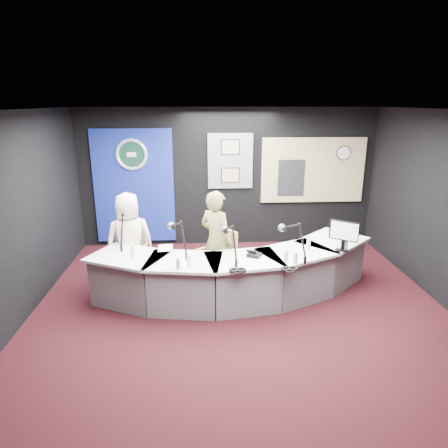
{
  "coord_description": "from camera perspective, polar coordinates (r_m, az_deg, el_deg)",
  "views": [
    {
      "loc": [
        -0.53,
        -5.04,
        2.91
      ],
      "look_at": [
        -0.2,
        0.8,
        1.1
      ],
      "focal_mm": 32.0,
      "sensor_mm": 36.0,
      "label": 1
    }
  ],
  "objects": [
    {
      "name": "ground",
      "position": [
        5.84,
        2.46,
        -12.69
      ],
      "size": [
        6.0,
        6.0,
        0.0
      ],
      "primitive_type": "plane",
      "color": "black",
      "rests_on": "ground"
    },
    {
      "name": "ceiling",
      "position": [
        5.07,
        2.88,
        15.93
      ],
      "size": [
        6.0,
        6.0,
        0.02
      ],
      "primitive_type": "cube",
      "color": "silver",
      "rests_on": "ground"
    },
    {
      "name": "wall_back",
      "position": [
        8.2,
        0.53,
        6.57
      ],
      "size": [
        6.0,
        0.02,
        2.8
      ],
      "primitive_type": "cube",
      "color": "black",
      "rests_on": "ground"
    },
    {
      "name": "wall_front",
      "position": [
        2.59,
        9.74,
        -18.67
      ],
      "size": [
        6.0,
        0.02,
        2.8
      ],
      "primitive_type": "cube",
      "color": "black",
      "rests_on": "ground"
    },
    {
      "name": "wall_left",
      "position": [
        5.81,
        -28.24,
        0.04
      ],
      "size": [
        0.02,
        6.0,
        2.8
      ],
      "primitive_type": "cube",
      "color": "black",
      "rests_on": "ground"
    },
    {
      "name": "broadcast_desk",
      "position": [
        6.16,
        1.54,
        -7.13
      ],
      "size": [
        4.5,
        1.9,
        0.75
      ],
      "primitive_type": null,
      "color": "silver",
      "rests_on": "ground"
    },
    {
      "name": "backdrop_panel",
      "position": [
        8.29,
        -12.73,
        5.22
      ],
      "size": [
        1.6,
        0.05,
        2.3
      ],
      "primitive_type": "cube",
      "color": "navy",
      "rests_on": "wall_back"
    },
    {
      "name": "agency_seal",
      "position": [
        8.15,
        -13.08,
        9.63
      ],
      "size": [
        0.63,
        0.07,
        0.63
      ],
      "primitive_type": "torus",
      "rotation": [
        1.57,
        0.0,
        0.0
      ],
      "color": "silver",
      "rests_on": "backdrop_panel"
    },
    {
      "name": "seal_center",
      "position": [
        8.15,
        -13.07,
        9.64
      ],
      "size": [
        0.48,
        0.01,
        0.48
      ],
      "primitive_type": "cylinder",
      "rotation": [
        1.57,
        0.0,
        0.0
      ],
      "color": "#0D3223",
      "rests_on": "backdrop_panel"
    },
    {
      "name": "pinboard",
      "position": [
        8.11,
        0.9,
        8.97
      ],
      "size": [
        0.9,
        0.04,
        1.1
      ],
      "primitive_type": "cube",
      "color": "slate",
      "rests_on": "wall_back"
    },
    {
      "name": "framed_photo_upper",
      "position": [
        8.05,
        0.93,
        10.91
      ],
      "size": [
        0.34,
        0.02,
        0.27
      ],
      "primitive_type": "cube",
      "color": "gray",
      "rests_on": "pinboard"
    },
    {
      "name": "framed_photo_lower",
      "position": [
        8.13,
        0.91,
        6.98
      ],
      "size": [
        0.34,
        0.02,
        0.27
      ],
      "primitive_type": "cube",
      "color": "gray",
      "rests_on": "pinboard"
    },
    {
      "name": "booth_window_frame",
      "position": [
        8.44,
        12.59,
        7.5
      ],
      "size": [
        2.12,
        0.06,
        1.32
      ],
      "primitive_type": "cube",
      "color": "tan",
      "rests_on": "wall_back"
    },
    {
      "name": "booth_glow",
      "position": [
        8.43,
        12.61,
        7.49
      ],
      "size": [
        2.0,
        0.02,
        1.2
      ],
      "primitive_type": "cube",
      "color": "#D0B483",
      "rests_on": "booth_window_frame"
    },
    {
      "name": "equipment_rack",
      "position": [
        8.33,
        9.57,
        6.5
      ],
      "size": [
        0.55,
        0.02,
        0.75
      ],
      "primitive_type": "cube",
      "color": "black",
      "rests_on": "booth_window_frame"
    },
    {
      "name": "wall_clock",
      "position": [
        8.54,
        16.73,
        9.69
      ],
      "size": [
        0.28,
        0.01,
        0.28
      ],
      "primitive_type": "cylinder",
      "rotation": [
        1.57,
        0.0,
        0.0
      ],
      "color": "white",
      "rests_on": "booth_window_frame"
    },
    {
      "name": "armchair_left",
      "position": [
        6.69,
        -13.14,
        -5.01
      ],
      "size": [
        0.5,
        0.5,
        0.87
      ],
      "primitive_type": null,
      "rotation": [
        0.0,
        0.0,
        -0.03
      ],
      "color": "tan",
      "rests_on": "ground"
    },
    {
      "name": "armchair_right",
      "position": [
        6.38,
        -1.1,
        -5.11
      ],
      "size": [
        0.77,
        0.77,
        0.98
      ],
      "primitive_type": null,
      "rotation": [
        0.0,
        0.0,
        -0.93
      ],
      "color": "tan",
      "rests_on": "ground"
    },
    {
      "name": "draped_jacket",
      "position": [
        6.86,
        -13.13,
        -2.79
      ],
      "size": [
        0.5,
        0.11,
        0.7
      ],
      "primitive_type": "cube",
      "rotation": [
        0.0,
        0.0,
        -0.03
      ],
      "color": "slate",
      "rests_on": "armchair_left"
    },
    {
      "name": "person_man",
      "position": [
        6.57,
        -13.34,
        -2.27
      ],
      "size": [
        0.87,
        0.69,
        1.55
      ],
      "primitive_type": "imported",
      "rotation": [
        0.0,
        0.0,
        3.43
      ],
      "color": "beige",
      "rests_on": "ground"
    },
    {
      "name": "person_woman",
      "position": [
        6.26,
        -1.12,
        -2.43
      ],
      "size": [
        0.7,
        0.67,
        1.61
      ],
      "primitive_type": "imported",
      "rotation": [
        0.0,
        0.0,
        2.44
      ],
      "color": "olive",
      "rests_on": "ground"
    },
    {
      "name": "computer_monitor",
      "position": [
        6.17,
        16.74,
        -0.9
      ],
      "size": [
        0.33,
        0.26,
        0.27
      ],
      "primitive_type": "cube",
      "rotation": [
        0.0,
        0.0,
        -0.64
      ],
      "color": "black",
      "rests_on": "broadcast_desk"
    },
    {
      "name": "desk_phone",
      "position": [
        5.81,
        4.34,
        -4.42
      ],
      "size": [
        0.24,
        0.22,
        0.05
      ],
      "primitive_type": "cube",
      "rotation": [
        0.0,
        0.0,
        -0.51
      ],
      "color": "black",
      "rests_on": "broadcast_desk"
    },
    {
      "name": "headphones_near",
      "position": [
        5.42,
        9.32,
        -6.34
      ],
      "size": [
        0.21,
        0.21,
        0.04
      ],
      "primitive_type": "torus",
      "color": "black",
      "rests_on": "broadcast_desk"
    },
    {
      "name": "headphones_far",
      "position": [
        5.31,
        1.96,
        -6.59
      ],
      "size": [
        0.2,
        0.2,
        0.03
      ],
      "primitive_type": "torus",
      "color": "black",
      "rests_on": "broadcast_desk"
    },
    {
      "name": "paper_stack",
      "position": [
        6.19,
        -8.37,
        -3.39
      ],
      "size": [
        0.24,
        0.33,
        0.0
      ],
      "primitive_type": "cube",
      "rotation": [
        0.0,
        0.0,
        0.07
      ],
      "color": "white",
      "rests_on": "broadcast_desk"
    },
    {
      "name": "notepad",
      "position": [
        5.63,
        -5.35,
        -5.42
      ],
      "size": [
        0.23,
        0.31,
        0.0
      ],
      "primitive_type": "cube",
      "rotation": [
        0.0,
        0.0,
        0.05
      ],
      "color": "white",
      "rests_on": "broadcast_desk"
    },
    {
      "name": "boom_mic_a",
      "position": [
        6.37,
        -13.81,
        -0.3
      ],
      "size": [
        0.19,
        0.74,
        0.6
      ],
      "primitive_type": null,
      "color": "black",
      "rests_on": "broadcast_desk"
    },
    {
      "name": "boom_mic_b",
      "position": [
        5.86,
        -6.55,
        -1.44
      ],
      "size": [
        0.36,
        0.69,
        0.6
      ],
      "primitive_type": null,
      "color": "black",
      "rests_on": "broadcast_desk"
    },
    {
      "name": "boom_mic_c",
      "position": [
        5.62,
        0.83,
        -2.12
      ],
      "size": [
        0.25,
        0.73,
        0.6
      ],
      "primitive_type": null,
      "color": "black",
      "rests_on": "broadcast_desk"
    },
    {
      "name": "boom_mic_d",
      "position": [
        5.8,
        9.87,
        -1.76
      ],
      "size": [
        0.34,
        0.7,
        0.6
      ],
      "primitive_type": null,
      "color": "black",
      "rests_on": "broadcast_desk"
    },
    {
      "name": "water_bottles",
      "position": [
        5.68,
        2.69,
        -4.2
      ],
      "size": [
        3.23,
        0.71,
        0.18
      ],
      "primitive_type": null,
      "color": "silver",
      "rests_on": "broadcast_desk"
    }
  ]
}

